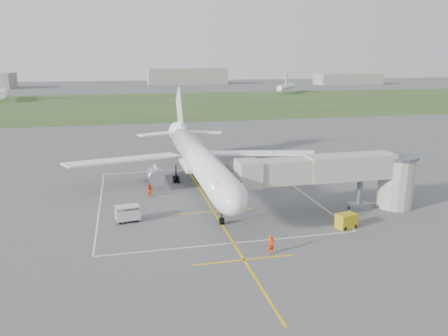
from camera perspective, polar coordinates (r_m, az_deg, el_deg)
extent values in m
plane|color=#4E4E51|center=(64.23, -3.19, -2.76)|extent=(700.00, 700.00, 0.00)
cube|color=#2F4C21|center=(191.79, -10.07, 8.23)|extent=(700.00, 120.00, 0.02)
cube|color=#E6B10D|center=(59.53, -2.35, -4.10)|extent=(0.25, 60.00, 0.01)
cube|color=#E6B10D|center=(42.33, 2.63, -11.90)|extent=(10.00, 0.25, 0.01)
cube|color=#E6B10D|center=(54.89, -1.36, -5.68)|extent=(10.00, 0.25, 0.01)
cube|color=silver|center=(75.65, -4.78, -0.20)|extent=(28.00, 0.20, 0.01)
cube|color=silver|center=(45.83, 1.25, -9.78)|extent=(28.00, 0.20, 0.01)
cube|color=silver|center=(59.64, -15.90, -4.61)|extent=(0.20, 32.00, 0.01)
cube|color=silver|center=(64.39, 9.82, -2.90)|extent=(0.20, 32.00, 0.01)
cylinder|color=white|center=(63.08, -3.25, 1.16)|extent=(3.80, 36.00, 3.80)
ellipsoid|color=white|center=(46.06, 0.66, -3.68)|extent=(3.80, 7.22, 3.80)
cube|color=black|center=(44.91, 0.94, -2.74)|extent=(2.40, 1.60, 0.99)
cone|color=white|center=(82.91, -5.72, 4.48)|extent=(3.80, 6.00, 3.80)
cube|color=white|center=(71.40, 4.25, 1.96)|extent=(17.93, 11.24, 1.23)
cube|color=white|center=(68.24, -12.84, 1.08)|extent=(17.93, 11.24, 1.23)
cube|color=white|center=(66.31, -3.68, 0.41)|extent=(4.20, 8.00, 0.50)
cube|color=white|center=(83.00, -5.86, 7.49)|extent=(0.30, 7.89, 8.65)
cube|color=white|center=(81.23, -5.60, 5.22)|extent=(0.35, 5.00, 1.20)
cube|color=white|center=(83.22, -2.82, 4.71)|extent=(7.85, 5.03, 0.20)
cube|color=white|center=(82.15, -8.61, 4.45)|extent=(7.85, 5.03, 0.20)
cylinder|color=gray|center=(67.36, 1.61, -0.27)|extent=(2.30, 4.20, 2.30)
cube|color=white|center=(66.88, 1.68, 0.33)|extent=(0.25, 2.40, 1.20)
cylinder|color=gray|center=(65.39, -8.96, -0.88)|extent=(2.30, 4.20, 2.30)
cube|color=white|center=(64.90, -8.96, -0.26)|extent=(0.25, 2.40, 1.20)
cylinder|color=black|center=(50.31, -0.31, -5.98)|extent=(0.18, 0.18, 2.60)
cylinder|color=black|center=(50.60, -0.43, -6.94)|extent=(0.28, 0.80, 0.80)
cylinder|color=black|center=(50.65, -0.18, -6.92)|extent=(0.28, 0.80, 0.80)
cylinder|color=black|center=(68.63, -1.48, -0.43)|extent=(0.22, 0.22, 2.80)
cylinder|color=black|center=(68.48, -1.65, -1.26)|extent=(0.32, 0.96, 0.96)
cylinder|color=black|center=(68.59, -1.19, -1.23)|extent=(0.32, 0.96, 0.96)
cylinder|color=black|center=(69.15, -1.76, -1.11)|extent=(0.32, 0.96, 0.96)
cylinder|color=black|center=(69.25, -1.31, -1.08)|extent=(0.32, 0.96, 0.96)
cylinder|color=black|center=(67.74, -6.29, -0.71)|extent=(0.22, 0.22, 2.80)
cylinder|color=black|center=(67.61, -6.47, -1.55)|extent=(0.32, 0.96, 0.96)
cylinder|color=black|center=(67.67, -6.00, -1.52)|extent=(0.32, 0.96, 0.96)
cylinder|color=black|center=(68.28, -6.54, -1.39)|extent=(0.32, 0.96, 0.96)
cylinder|color=black|center=(68.34, -6.07, -1.37)|extent=(0.32, 0.96, 0.96)
cube|color=gray|center=(52.14, 7.77, -0.44)|extent=(11.09, 2.90, 2.80)
cube|color=gray|center=(55.77, 16.17, 0.18)|extent=(11.09, 3.10, 3.00)
cube|color=gray|center=(50.78, 3.18, -0.73)|extent=(2.60, 3.40, 3.00)
cylinder|color=slate|center=(57.45, 17.27, -3.23)|extent=(0.70, 0.70, 4.20)
cube|color=slate|center=(57.94, 17.16, -4.79)|extent=(2.60, 1.40, 0.90)
cylinder|color=gray|center=(59.80, 21.49, -1.82)|extent=(4.40, 4.40, 6.40)
cylinder|color=slate|center=(59.02, 21.79, 1.36)|extent=(5.00, 5.00, 0.30)
cylinder|color=black|center=(57.49, 16.28, -4.98)|extent=(0.70, 0.30, 0.70)
cylinder|color=black|center=(58.47, 18.00, -4.79)|extent=(0.70, 0.30, 0.70)
cube|color=#B09816|center=(51.41, 15.69, -6.64)|extent=(2.47, 1.91, 1.65)
cylinder|color=black|center=(50.70, 15.46, -7.62)|extent=(0.33, 0.52, 0.48)
cylinder|color=black|center=(51.70, 16.73, -7.29)|extent=(0.33, 0.52, 0.48)
cube|color=#BDBDBD|center=(52.48, -12.47, -5.89)|extent=(2.92, 1.98, 1.20)
cube|color=#BDBDBD|center=(52.17, -12.53, -4.93)|extent=(2.92, 1.98, 0.09)
cylinder|color=black|center=(51.67, -13.58, -6.02)|extent=(0.09, 0.09, 1.42)
cylinder|color=black|center=(51.94, -11.18, -5.78)|extent=(0.09, 0.09, 1.42)
cylinder|color=black|center=(52.90, -13.77, -5.56)|extent=(0.09, 0.09, 1.42)
cylinder|color=black|center=(53.16, -11.42, -5.33)|extent=(0.09, 0.09, 1.42)
cylinder|color=black|center=(52.05, -13.41, -6.95)|extent=(0.25, 0.46, 0.44)
cylinder|color=black|center=(52.29, -11.26, -6.73)|extent=(0.25, 0.46, 0.44)
cylinder|color=black|center=(53.17, -13.59, -6.51)|extent=(0.25, 0.46, 0.44)
cylinder|color=black|center=(53.41, -11.48, -6.30)|extent=(0.25, 0.46, 0.44)
imported|color=#FB3C07|center=(43.32, 6.16, -9.91)|extent=(0.76, 0.54, 1.96)
imported|color=#EF3B07|center=(61.47, -9.71, -2.85)|extent=(1.07, 0.97, 1.77)
cube|color=gray|center=(344.56, -4.84, 11.85)|extent=(60.00, 20.00, 12.00)
cube|color=gray|center=(354.63, 15.89, 11.11)|extent=(50.00, 18.00, 8.00)
cylinder|color=white|center=(231.05, -26.88, 8.77)|extent=(9.22, 32.02, 3.20)
cube|color=white|center=(230.80, -27.01, 9.88)|extent=(1.05, 3.98, 5.50)
cylinder|color=white|center=(253.95, 8.13, 10.45)|extent=(20.84, 28.14, 3.20)
cube|color=white|center=(253.72, 8.16, 11.47)|extent=(2.52, 3.46, 5.50)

